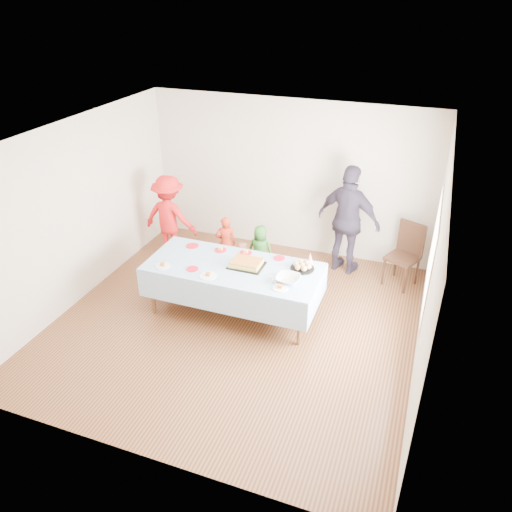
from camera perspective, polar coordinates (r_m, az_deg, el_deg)
The scene contains 22 objects.
ground at distance 7.32m, azimuth -2.28°, elevation -7.51°, with size 5.00×5.00×0.00m, color #482614.
room_walls at distance 6.41m, azimuth -2.13°, elevation 5.24°, with size 5.04×5.04×2.72m.
party_table at distance 7.14m, azimuth -2.63°, elevation -1.54°, with size 2.50×1.10×0.78m.
birthday_cake at distance 7.09m, azimuth -1.08°, elevation -0.86°, with size 0.49×0.38×0.09m.
rolls_tray at distance 7.04m, azimuth 5.32°, elevation -1.18°, with size 0.34×0.34×0.10m.
punch_bowl at distance 6.75m, azimuth 3.69°, elevation -2.62°, with size 0.33×0.33×0.08m, color silver.
party_hat at distance 7.18m, azimuth 6.18°, elevation -0.24°, with size 0.10×0.10×0.17m, color silver.
fork_pile at distance 6.73m, azimuth 2.29°, elevation -2.76°, with size 0.24×0.18×0.07m, color white, non-canonical shape.
plate_red_far_a at distance 7.70m, azimuth -7.28°, elevation 1.17°, with size 0.19×0.19×0.01m, color red.
plate_red_far_b at distance 7.54m, azimuth -4.09°, elevation 0.70°, with size 0.18×0.18×0.01m, color red.
plate_red_far_c at distance 7.44m, azimuth -1.18°, elevation 0.36°, with size 0.18×0.18×0.01m, color red.
plate_red_far_d at distance 7.30m, azimuth 2.68°, elevation -0.24°, with size 0.17×0.17×0.01m, color red.
plate_red_near at distance 7.08m, azimuth -7.28°, elevation -1.48°, with size 0.17×0.17×0.01m, color red.
plate_white_left at distance 7.22m, azimuth -10.60°, elevation -1.11°, with size 0.21×0.21×0.01m, color white.
plate_white_mid at distance 6.89m, azimuth -5.50°, elevation -2.28°, with size 0.23×0.23×0.01m, color white.
plate_white_right at distance 6.61m, azimuth 2.77°, elevation -3.68°, with size 0.20×0.20×0.01m, color white.
dining_chair at distance 8.28m, azimuth 16.77°, elevation 0.57°, with size 0.59×0.59×1.04m.
toddler_left at distance 8.38m, azimuth -3.46°, elevation 1.47°, with size 0.35×0.23×0.96m, color #B52C16.
toddler_mid at distance 8.22m, azimuth 0.48°, elevation 0.62°, with size 0.43×0.28×0.88m, color #296521.
toddler_right at distance 7.88m, azimuth -1.75°, elevation -1.05°, with size 0.39×0.31×0.81m, color #B06952.
adult_left at distance 8.79m, azimuth -9.84°, elevation 4.38°, with size 0.97×0.56×1.50m, color red.
adult_right at distance 8.26m, azimuth 10.52°, elevation 4.00°, with size 1.09×0.45×1.85m, color #2F2837.
Camera 1 is at (2.30, -5.41, 4.35)m, focal length 35.00 mm.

